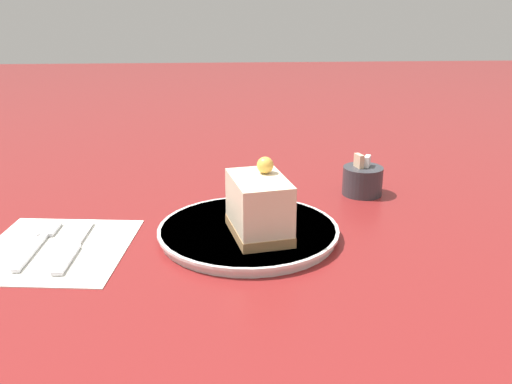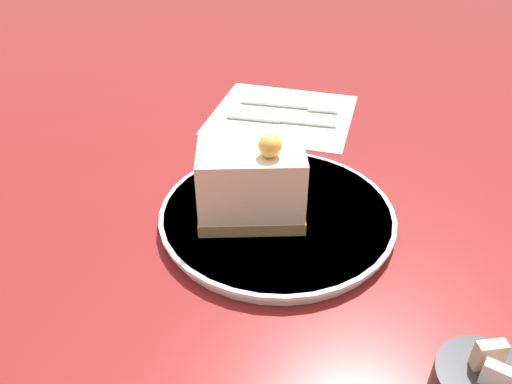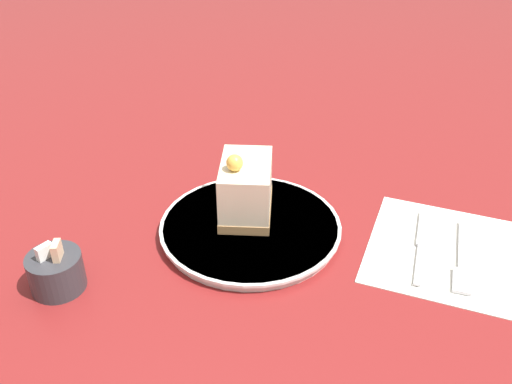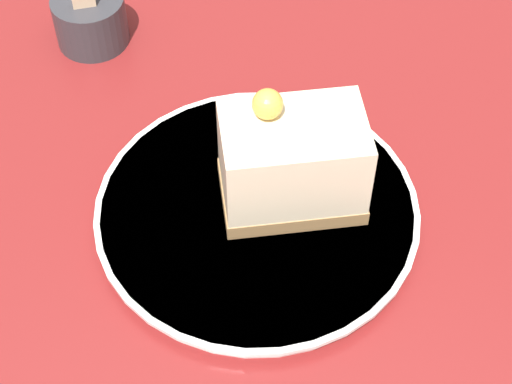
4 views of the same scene
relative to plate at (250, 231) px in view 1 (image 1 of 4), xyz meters
name	(u,v)px [view 1 (image 1 of 4)]	position (x,y,z in m)	size (l,w,h in m)	color
ground_plane	(249,245)	(0.00, -0.03, -0.01)	(4.00, 4.00, 0.00)	maroon
plate	(250,231)	(0.00, 0.00, 0.00)	(0.25, 0.25, 0.01)	silver
cake_slice	(259,205)	(0.01, -0.02, 0.05)	(0.09, 0.12, 0.10)	#9E7547
napkin	(57,247)	(-0.26, -0.02, -0.01)	(0.21, 0.22, 0.00)	white
fork	(40,240)	(-0.28, 0.00, 0.00)	(0.02, 0.15, 0.00)	silver
knife	(72,250)	(-0.23, -0.04, 0.00)	(0.02, 0.16, 0.00)	silver
sugar_bowl	(363,180)	(0.19, 0.16, 0.02)	(0.07, 0.07, 0.07)	#333338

